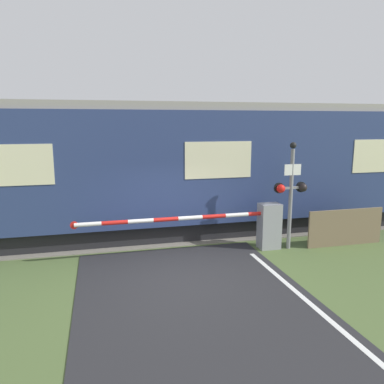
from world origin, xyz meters
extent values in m
plane|color=#4C6033|center=(0.00, 0.00, 0.00)|extent=(80.00, 80.00, 0.00)
cube|color=slate|center=(0.00, 3.75, 0.01)|extent=(36.00, 3.20, 0.03)
cube|color=#595451|center=(0.00, 3.03, 0.08)|extent=(36.00, 0.08, 0.10)
cube|color=#595451|center=(0.00, 4.47, 0.08)|extent=(36.00, 0.08, 0.10)
cube|color=black|center=(1.59, 3.75, 0.30)|extent=(18.69, 2.57, 0.60)
cube|color=navy|center=(1.59, 3.75, 2.28)|extent=(20.32, 3.02, 3.36)
cube|color=gray|center=(1.59, 3.75, 4.08)|extent=(19.91, 2.78, 0.24)
cube|color=beige|center=(7.18, 2.23, 2.53)|extent=(2.03, 0.02, 1.08)
cube|color=beige|center=(1.59, 2.23, 2.53)|extent=(2.03, 0.02, 1.08)
cube|color=beige|center=(-4.00, 2.23, 2.53)|extent=(2.03, 0.02, 1.08)
cube|color=gray|center=(2.89, 1.41, 0.66)|extent=(0.60, 0.44, 1.32)
cylinder|color=gray|center=(2.89, 1.41, 1.06)|extent=(0.16, 0.16, 0.18)
cylinder|color=red|center=(2.56, 1.41, 1.06)|extent=(0.67, 0.11, 0.11)
cylinder|color=white|center=(1.88, 1.41, 1.06)|extent=(0.67, 0.11, 0.11)
cylinder|color=red|center=(1.21, 1.41, 1.06)|extent=(0.67, 0.11, 0.11)
cylinder|color=white|center=(0.53, 1.41, 1.06)|extent=(0.67, 0.11, 0.11)
cylinder|color=red|center=(-0.14, 1.41, 1.06)|extent=(0.67, 0.11, 0.11)
cylinder|color=white|center=(-0.82, 1.41, 1.06)|extent=(0.67, 0.11, 0.11)
cylinder|color=red|center=(-1.49, 1.41, 1.06)|extent=(0.67, 0.11, 0.11)
cylinder|color=white|center=(-2.16, 1.41, 1.06)|extent=(0.67, 0.11, 0.11)
cylinder|color=red|center=(-2.50, 1.41, 1.06)|extent=(0.20, 0.02, 0.20)
cylinder|color=gray|center=(3.44, 1.24, 1.45)|extent=(0.11, 0.11, 2.89)
cube|color=gray|center=(3.44, 1.24, 1.79)|extent=(0.81, 0.07, 0.07)
sphere|color=red|center=(3.10, 1.19, 1.79)|extent=(0.24, 0.24, 0.24)
sphere|color=black|center=(3.79, 1.19, 1.79)|extent=(0.24, 0.24, 0.24)
cylinder|color=black|center=(3.10, 1.30, 1.79)|extent=(0.30, 0.06, 0.30)
cylinder|color=black|center=(3.79, 1.30, 1.79)|extent=(0.30, 0.06, 0.30)
cube|color=white|center=(3.44, 1.20, 2.31)|extent=(0.50, 0.02, 0.31)
sphere|color=black|center=(3.44, 1.24, 2.99)|extent=(0.18, 0.18, 0.18)
cube|color=#726047|center=(5.20, 1.08, 0.55)|extent=(2.44, 0.06, 1.10)
camera|label=1|loc=(-1.83, -8.20, 3.63)|focal=35.00mm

